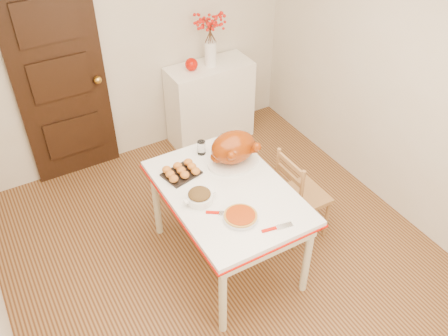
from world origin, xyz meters
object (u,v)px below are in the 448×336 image
kitchen_table (227,226)px  turkey_platter (233,149)px  pumpkin_pie (241,216)px  chair_oak (303,194)px  sideboard (210,103)px

kitchen_table → turkey_platter: bearing=51.6°
kitchen_table → pumpkin_pie: pumpkin_pie is taller
chair_oak → pumpkin_pie: 0.95m
sideboard → turkey_platter: bearing=-111.1°
chair_oak → pumpkin_pie: chair_oak is taller
sideboard → kitchen_table: bearing=-114.3°
turkey_platter → pumpkin_pie: (-0.29, -0.59, -0.11)m
sideboard → turkey_platter: size_ratio=2.06×
turkey_platter → pumpkin_pie: size_ratio=1.75×
sideboard → kitchen_table: size_ratio=0.69×
sideboard → chair_oak: bearing=-90.5°
turkey_platter → pumpkin_pie: bearing=-108.5°
sideboard → pumpkin_pie: sideboard is taller
kitchen_table → chair_oak: 0.75m
sideboard → chair_oak: (-0.01, -1.71, -0.01)m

